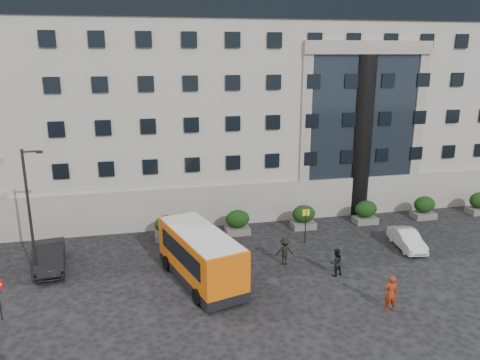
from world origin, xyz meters
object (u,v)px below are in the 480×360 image
at_px(white_taxi, 407,239).
at_px(pedestrian_c, 285,251).
at_px(hedge_d, 366,212).
at_px(pedestrian_b, 336,262).
at_px(street_lamp, 30,212).
at_px(hedge_a, 167,227).
at_px(parked_car_b, 50,257).
at_px(pedestrian_a, 391,293).
at_px(hedge_e, 424,207).
at_px(hedge_c, 304,217).
at_px(hedge_b, 238,222).
at_px(bus_stop_sign, 306,220).
at_px(minibus, 201,254).
at_px(hedge_f, 479,203).

relative_size(white_taxi, pedestrian_c, 2.16).
xyz_separation_m(hedge_d, pedestrian_b, (-6.05, -7.95, -0.06)).
relative_size(pedestrian_b, pedestrian_c, 0.97).
bearing_deg(street_lamp, hedge_a, 31.16).
xyz_separation_m(parked_car_b, pedestrian_a, (18.20, -9.15, 0.20)).
distance_m(hedge_e, pedestrian_a, 15.91).
relative_size(hedge_c, hedge_d, 1.00).
height_order(hedge_a, parked_car_b, hedge_a).
bearing_deg(pedestrian_a, hedge_b, -52.90).
distance_m(hedge_c, pedestrian_b, 7.99).
distance_m(hedge_c, pedestrian_c, 6.71).
relative_size(hedge_e, pedestrian_c, 1.02).
distance_m(hedge_c, hedge_e, 10.40).
xyz_separation_m(hedge_e, parked_car_b, (-28.30, -3.15, -0.14)).
bearing_deg(bus_stop_sign, parked_car_b, -178.83).
bearing_deg(hedge_a, hedge_c, 0.00).
distance_m(hedge_a, parked_car_b, 8.13).
distance_m(hedge_a, street_lamp, 9.89).
xyz_separation_m(minibus, white_taxi, (14.61, 1.71, -1.07)).
bearing_deg(hedge_b, hedge_f, 0.00).
distance_m(hedge_d, pedestrian_c, 10.37).
bearing_deg(hedge_c, white_taxi, -42.32).
xyz_separation_m(bus_stop_sign, white_taxi, (6.58, -2.37, -1.09)).
xyz_separation_m(hedge_c, white_taxi, (5.68, -5.17, -0.29)).
relative_size(minibus, parked_car_b, 1.64).
height_order(white_taxi, pedestrian_c, pedestrian_c).
xyz_separation_m(bus_stop_sign, pedestrian_b, (0.05, -5.15, -0.86)).
bearing_deg(hedge_d, pedestrian_c, -146.07).
xyz_separation_m(hedge_b, parked_car_b, (-12.70, -3.15, -0.14)).
bearing_deg(white_taxi, bus_stop_sign, 167.42).
bearing_deg(hedge_c, hedge_d, 0.00).
bearing_deg(bus_stop_sign, hedge_f, 9.63).
bearing_deg(minibus, pedestrian_a, -46.22).
bearing_deg(hedge_a, hedge_b, 0.00).
height_order(minibus, white_taxi, minibus).
height_order(hedge_e, bus_stop_sign, bus_stop_sign).
distance_m(hedge_a, pedestrian_b, 12.42).
xyz_separation_m(hedge_d, hedge_e, (5.20, 0.00, 0.00)).
bearing_deg(street_lamp, hedge_d, 11.53).
height_order(hedge_e, pedestrian_a, pedestrian_a).
distance_m(bus_stop_sign, parked_car_b, 17.03).
height_order(minibus, pedestrian_a, minibus).
bearing_deg(pedestrian_a, white_taxi, -114.05).
distance_m(hedge_a, bus_stop_sign, 9.94).
height_order(hedge_c, parked_car_b, hedge_c).
xyz_separation_m(minibus, pedestrian_b, (8.08, -1.07, -0.84)).
relative_size(white_taxi, pedestrian_a, 1.97).
distance_m(hedge_e, parked_car_b, 28.47).
bearing_deg(hedge_f, pedestrian_b, -154.22).
bearing_deg(parked_car_b, white_taxi, -11.73).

